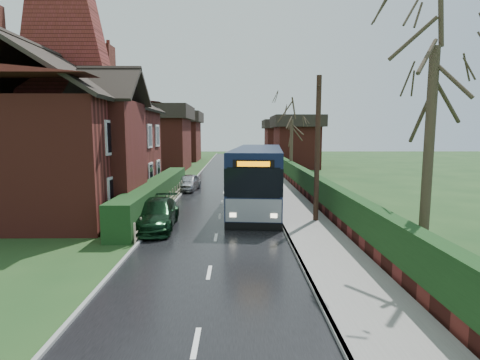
{
  "coord_description": "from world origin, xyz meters",
  "views": [
    {
      "loc": [
        0.85,
        -17.43,
        4.45
      ],
      "look_at": [
        1.09,
        3.28,
        1.8
      ],
      "focal_mm": 28.0,
      "sensor_mm": 36.0,
      "label": 1
    }
  ],
  "objects_px": {
    "car_green": "(155,214)",
    "telegraph_pole": "(317,150)",
    "car_silver": "(188,182)",
    "brick_house": "(72,134)",
    "bus": "(258,178)",
    "bus_stop_sign": "(274,173)"
  },
  "relations": [
    {
      "from": "bus",
      "to": "brick_house",
      "type": "bearing_deg",
      "value": -174.45
    },
    {
      "from": "bus",
      "to": "bus_stop_sign",
      "type": "bearing_deg",
      "value": 38.96
    },
    {
      "from": "car_green",
      "to": "bus_stop_sign",
      "type": "distance_m",
      "value": 8.52
    },
    {
      "from": "bus",
      "to": "telegraph_pole",
      "type": "xyz_separation_m",
      "value": [
        2.6,
        -4.17,
        1.85
      ]
    },
    {
      "from": "car_silver",
      "to": "car_green",
      "type": "height_order",
      "value": "car_green"
    },
    {
      "from": "bus",
      "to": "car_green",
      "type": "relative_size",
      "value": 2.55
    },
    {
      "from": "brick_house",
      "to": "car_green",
      "type": "xyz_separation_m",
      "value": [
        5.83,
        -5.15,
        -3.7
      ]
    },
    {
      "from": "telegraph_pole",
      "to": "brick_house",
      "type": "bearing_deg",
      "value": -179.68
    },
    {
      "from": "brick_house",
      "to": "bus",
      "type": "height_order",
      "value": "brick_house"
    },
    {
      "from": "brick_house",
      "to": "bus_stop_sign",
      "type": "distance_m",
      "value": 12.2
    },
    {
      "from": "car_silver",
      "to": "telegraph_pole",
      "type": "height_order",
      "value": "telegraph_pole"
    },
    {
      "from": "brick_house",
      "to": "car_silver",
      "type": "relative_size",
      "value": 3.97
    },
    {
      "from": "brick_house",
      "to": "bus_stop_sign",
      "type": "bearing_deg",
      "value": 3.2
    },
    {
      "from": "car_silver",
      "to": "brick_house",
      "type": "bearing_deg",
      "value": -126.42
    },
    {
      "from": "car_green",
      "to": "telegraph_pole",
      "type": "distance_m",
      "value": 8.3
    },
    {
      "from": "car_silver",
      "to": "car_green",
      "type": "relative_size",
      "value": 0.79
    },
    {
      "from": "car_green",
      "to": "bus_stop_sign",
      "type": "xyz_separation_m",
      "value": [
        6.1,
        5.82,
        1.27
      ]
    },
    {
      "from": "car_silver",
      "to": "car_green",
      "type": "distance_m",
      "value": 11.41
    },
    {
      "from": "telegraph_pole",
      "to": "bus_stop_sign",
      "type": "bearing_deg",
      "value": 125.74
    },
    {
      "from": "bus",
      "to": "telegraph_pole",
      "type": "height_order",
      "value": "telegraph_pole"
    },
    {
      "from": "brick_house",
      "to": "car_silver",
      "type": "bearing_deg",
      "value": 46.53
    },
    {
      "from": "bus_stop_sign",
      "to": "telegraph_pole",
      "type": "bearing_deg",
      "value": -79.72
    }
  ]
}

